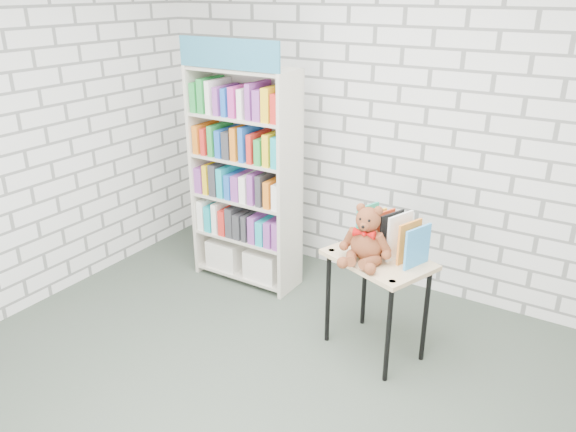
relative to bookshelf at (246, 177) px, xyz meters
The scene contains 6 objects.
ground 1.95m from the bookshelf, 52.52° to the right, with size 4.50×4.50×0.00m, color #3C463B.
room_shell 1.91m from the bookshelf, 52.52° to the right, with size 4.52×4.02×2.81m.
bookshelf is the anchor object (origin of this frame).
display_table 1.48m from the bookshelf, 16.40° to the right, with size 0.80×0.67×0.73m.
table_books 1.46m from the bookshelf, 12.07° to the right, with size 0.52×0.36×0.28m.
teddy_bear 1.42m from the bookshelf, 20.59° to the right, with size 0.36×0.33×0.38m.
Camera 1 is at (1.61, -2.21, 2.41)m, focal length 35.00 mm.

